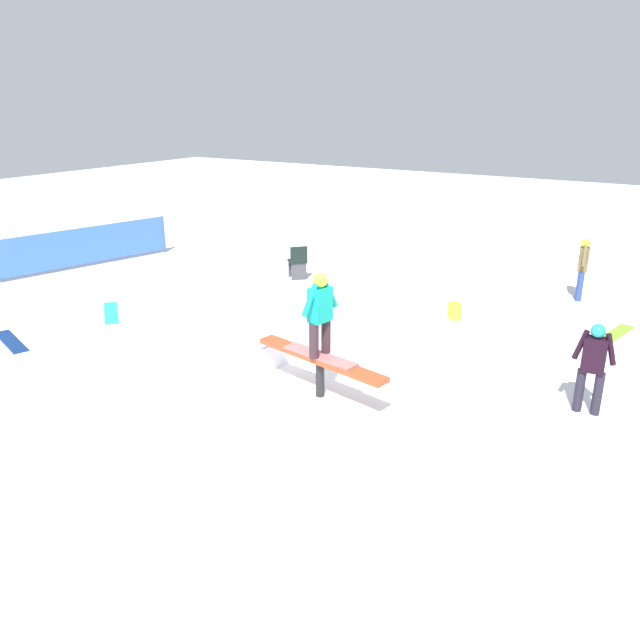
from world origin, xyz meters
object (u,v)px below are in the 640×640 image
at_px(loose_snowboard_cyan, 111,313).
at_px(loose_snowboard_lime, 614,335).
at_px(bystander_black, 593,364).
at_px(main_rider_on_rail, 320,316).
at_px(backpack_on_snow, 455,311).
at_px(bystander_brown, 583,266).
at_px(rail_feature, 320,362).
at_px(loose_snowboard_navy, 11,341).
at_px(folding_chair, 298,263).

height_order(loose_snowboard_cyan, loose_snowboard_lime, same).
distance_m(bystander_black, loose_snowboard_cyan, 9.70).
bearing_deg(main_rider_on_rail, backpack_on_snow, 93.51).
relative_size(main_rider_on_rail, bystander_brown, 0.95).
bearing_deg(backpack_on_snow, main_rider_on_rail, -42.11).
distance_m(main_rider_on_rail, backpack_on_snow, 4.78).
height_order(main_rider_on_rail, bystander_brown, main_rider_on_rail).
xyz_separation_m(bystander_brown, backpack_on_snow, (-1.98, -2.81, -0.63)).
height_order(bystander_black, bystander_brown, bystander_brown).
relative_size(rail_feature, loose_snowboard_lime, 1.65).
xyz_separation_m(bystander_black, loose_snowboard_cyan, (-9.64, -0.66, -0.78)).
relative_size(main_rider_on_rail, backpack_on_snow, 3.98).
distance_m(rail_feature, loose_snowboard_lime, 6.41).
bearing_deg(loose_snowboard_cyan, loose_snowboard_navy, -58.06).
bearing_deg(folding_chair, rail_feature, 79.94).
xyz_separation_m(loose_snowboard_cyan, backpack_on_snow, (6.49, 3.62, 0.16)).
xyz_separation_m(rail_feature, main_rider_on_rail, (0.00, 0.00, 0.77)).
xyz_separation_m(loose_snowboard_lime, loose_snowboard_navy, (-9.82, -6.50, 0.00)).
relative_size(bystander_black, folding_chair, 1.60).
height_order(rail_feature, loose_snowboard_navy, rail_feature).
bearing_deg(bystander_brown, loose_snowboard_navy, -56.18).
relative_size(rail_feature, main_rider_on_rail, 1.85).
height_order(rail_feature, bystander_black, bystander_black).
height_order(bystander_black, loose_snowboard_cyan, bystander_black).
relative_size(bystander_black, backpack_on_snow, 4.13).
bearing_deg(loose_snowboard_lime, loose_snowboard_navy, -43.20).
bearing_deg(loose_snowboard_navy, loose_snowboard_cyan, -78.92).
height_order(rail_feature, bystander_brown, bystander_brown).
distance_m(rail_feature, bystander_black, 4.02).
bearing_deg(backpack_on_snow, loose_snowboard_navy, -85.25).
height_order(rail_feature, folding_chair, folding_chair).
height_order(bystander_brown, backpack_on_snow, bystander_brown).
bearing_deg(bystander_black, bystander_brown, -82.80).
xyz_separation_m(bystander_brown, loose_snowboard_cyan, (-8.47, -6.43, -0.79)).
xyz_separation_m(main_rider_on_rail, folding_chair, (-4.03, 5.41, -0.93)).
distance_m(rail_feature, backpack_on_snow, 4.65).
bearing_deg(rail_feature, folding_chair, 138.17).
distance_m(bystander_brown, loose_snowboard_navy, 12.30).
xyz_separation_m(rail_feature, backpack_on_snow, (0.51, 4.60, -0.40)).
bearing_deg(folding_chair, loose_snowboard_cyan, 19.55).
distance_m(loose_snowboard_lime, backpack_on_snow, 3.13).
bearing_deg(bystander_brown, loose_snowboard_lime, 16.20).
bearing_deg(bystander_brown, loose_snowboard_cyan, -63.46).
xyz_separation_m(main_rider_on_rail, backpack_on_snow, (0.51, 4.60, -1.17)).
bearing_deg(backpack_on_snow, folding_chair, -135.90).
distance_m(main_rider_on_rail, folding_chair, 6.81).
relative_size(main_rider_on_rail, loose_snowboard_cyan, 0.91).
bearing_deg(loose_snowboard_cyan, bystander_brown, 76.71).
bearing_deg(backpack_on_snow, loose_snowboard_cyan, -96.61).
relative_size(bystander_black, loose_snowboard_lime, 0.93).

